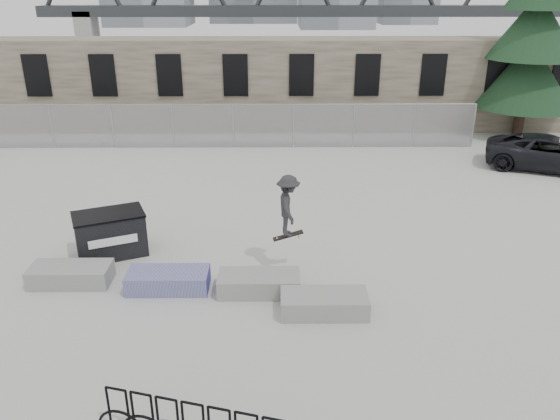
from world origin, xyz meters
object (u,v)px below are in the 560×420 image
Objects in this scene: planter_far_left at (71,274)px; planter_offset at (324,303)px; planter_center_right at (259,283)px; spruce_tree at (534,33)px; planter_center_left at (168,279)px; dumpster at (110,234)px; suv at (550,153)px; skateboarder at (288,206)px.

planter_far_left is 1.00× the size of planter_offset.
planter_center_right is 0.17× the size of spruce_tree.
dumpster is (-1.92, 1.90, 0.36)m from planter_center_left.
dumpster is at bearing 152.18° from planter_offset.
spruce_tree reaches higher than planter_center_left.
suv is 2.81× the size of skateboarder.
skateboarder reaches higher than dumpster.
planter_far_left is 1.14× the size of skateboarder.
spruce_tree reaches higher than planter_offset.
planter_far_left is 1.00× the size of planter_center_left.
spruce_tree is at bearing 55.22° from planter_offset.
planter_far_left is 6.45m from planter_offset.
planter_far_left is 0.92× the size of dumpster.
dumpster is 1.24× the size of skateboarder.
dumpster reaches higher than planter_center_left.
planter_center_right is at bearing -130.03° from spruce_tree.
dumpster is 0.19× the size of spruce_tree.
spruce_tree is at bearing 14.65° from dumpster.
planter_offset is 14.44m from suv.
spruce_tree is at bearing 49.97° from planter_center_right.
suv is at bearing -100.29° from spruce_tree.
planter_center_left is at bearing -6.88° from planter_far_left.
planter_center_right is 1.00× the size of planter_offset.
dumpster is 17.35m from suv.
spruce_tree reaches higher than planter_center_right.
planter_center_left is (2.52, -0.30, 0.00)m from planter_far_left.
planter_center_right is at bearing 151.61° from suv.
dumpster reaches higher than planter_center_right.
planter_offset is at bearing -31.41° from planter_center_right.
planter_center_right is 1.14× the size of skateboarder.
skateboarder is at bearing 110.96° from planter_offset.
planter_far_left is at bearing 173.12° from planter_center_left.
suv reaches higher than planter_offset.
spruce_tree is (10.99, 15.83, 4.63)m from planter_offset.
spruce_tree is (17.29, 14.42, 4.63)m from planter_far_left.
skateboarder is at bearing -33.81° from dumpster.
planter_center_left is at bearing -67.67° from dumpster.
dumpster reaches higher than planter_far_left.
dumpster is at bearing 137.42° from suv.
spruce_tree is (16.69, 12.82, 4.26)m from dumpster.
planter_center_left is at bearing 163.75° from planter_offset.
planter_far_left is at bearing -140.16° from spruce_tree.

